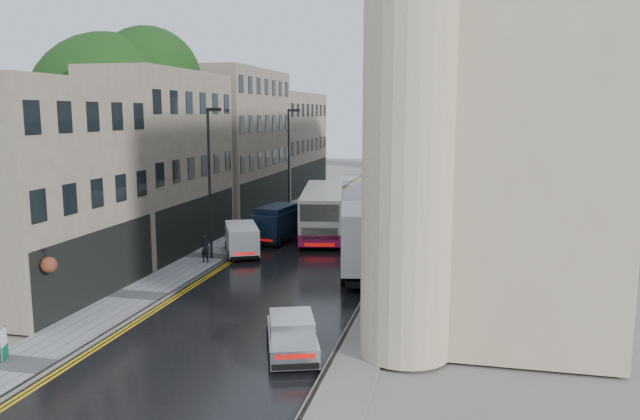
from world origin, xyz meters
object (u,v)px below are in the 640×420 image
at_px(white_lorry, 343,248).
at_px(silver_hatchback, 271,350).
at_px(estate_sign, 3,345).
at_px(tree_far, 201,141).
at_px(white_van, 230,245).
at_px(navy_van, 255,226).
at_px(tree_near, 110,139).
at_px(pedestrian, 205,249).
at_px(lamp_post_far, 289,165).
at_px(cream_bus, 302,219).
at_px(lamp_post_near, 210,185).

xyz_separation_m(white_lorry, silver_hatchback, (-0.37, -10.72, -1.18)).
xyz_separation_m(white_lorry, estate_sign, (-9.64, -12.18, -1.27)).
xyz_separation_m(tree_far, estate_sign, (5.67, -30.18, -5.58)).
xyz_separation_m(silver_hatchback, white_van, (-7.04, 14.37, 0.22)).
bearing_deg(navy_van, tree_near, -150.43).
height_order(silver_hatchback, pedestrian, pedestrian).
relative_size(tree_near, estate_sign, 13.20).
distance_m(white_lorry, lamp_post_far, 19.59).
xyz_separation_m(cream_bus, silver_hatchback, (4.14, -20.07, -0.90)).
bearing_deg(navy_van, pedestrian, -93.41).
relative_size(cream_bus, silver_hatchback, 3.11).
distance_m(tree_far, cream_bus, 14.58).
bearing_deg(tree_near, estate_sign, -70.82).
distance_m(silver_hatchback, white_van, 16.01).
xyz_separation_m(navy_van, estate_sign, (-2.23, -20.42, -0.63)).
xyz_separation_m(tree_far, cream_bus, (10.80, -8.65, -4.60)).
relative_size(tree_far, navy_van, 2.53).
bearing_deg(white_lorry, pedestrian, 152.07).
bearing_deg(tree_near, white_van, -9.36).
relative_size(silver_hatchback, estate_sign, 3.62).
bearing_deg(lamp_post_near, estate_sign, -76.44).
distance_m(tree_near, white_van, 10.24).
xyz_separation_m(tree_near, silver_hatchback, (15.24, -15.72, -6.21)).
relative_size(cream_bus, white_van, 2.86).
distance_m(white_lorry, estate_sign, 15.58).
distance_m(silver_hatchback, navy_van, 20.24).
distance_m(white_lorry, silver_hatchback, 10.80).
bearing_deg(white_lorry, cream_bus, 105.30).
bearing_deg(lamp_post_near, silver_hatchback, -42.84).
xyz_separation_m(tree_near, navy_van, (8.20, 3.24, -5.67)).
bearing_deg(tree_near, white_lorry, -17.76).
bearing_deg(white_lorry, tree_far, 119.91).
bearing_deg(estate_sign, navy_van, 62.61).
relative_size(pedestrian, lamp_post_far, 0.18).
height_order(cream_bus, pedestrian, cream_bus).
bearing_deg(estate_sign, white_van, 60.83).
height_order(white_lorry, pedestrian, white_lorry).
relative_size(tree_far, pedestrian, 8.02).
xyz_separation_m(tree_near, estate_sign, (5.97, -17.18, -6.30)).
height_order(lamp_post_near, lamp_post_far, lamp_post_near).
distance_m(pedestrian, estate_sign, 14.91).
bearing_deg(estate_sign, tree_near, 88.01).
distance_m(cream_bus, lamp_post_near, 7.55).
relative_size(lamp_post_near, lamp_post_far, 1.00).
xyz_separation_m(white_lorry, lamp_post_near, (-8.55, 3.63, 2.55)).
relative_size(silver_hatchback, white_van, 0.92).
distance_m(white_van, lamp_post_far, 14.57).
height_order(cream_bus, white_lorry, white_lorry).
distance_m(navy_van, pedestrian, 5.69).
xyz_separation_m(white_lorry, lamp_post_far, (-7.81, 17.78, 2.55)).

